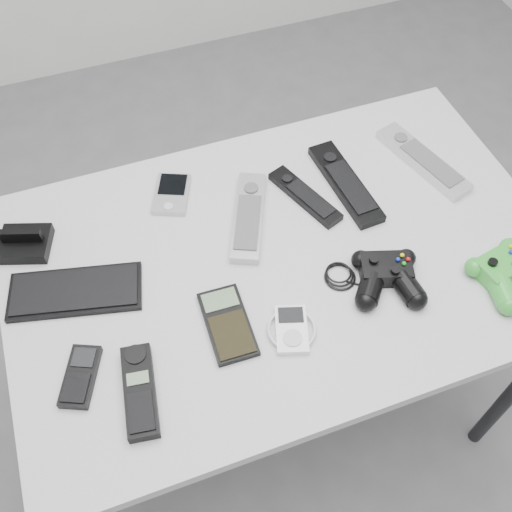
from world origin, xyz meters
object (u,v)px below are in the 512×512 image
object	(u,v)px
desk	(283,273)
controller_black	(387,274)
remote_black_b	(345,183)
mobile_phone	(80,376)
remote_silver_b	(423,160)
cordless_handset	(140,391)
controller_green	(508,271)
pda	(172,194)
calculator	(228,324)
mp3_player	(292,329)
remote_black_a	(305,196)
remote_silver_a	(249,216)
pda_keyboard	(75,291)

from	to	relation	value
desk	controller_black	world-z (taller)	controller_black
desk	remote_black_b	size ratio (longest dim) A/B	4.50
mobile_phone	controller_black	bearing A→B (deg)	24.06
remote_silver_b	cordless_handset	world-z (taller)	cordless_handset
controller_green	remote_silver_b	bearing A→B (deg)	78.73
pda	remote_silver_b	bearing A→B (deg)	13.23
calculator	mp3_player	distance (m)	0.12
cordless_handset	controller_green	bearing A→B (deg)	7.80
pda	calculator	bearing A→B (deg)	-64.57
remote_black_b	cordless_handset	distance (m)	0.61
mobile_phone	calculator	xyz separation A→B (m)	(0.27, 0.01, -0.00)
calculator	pda	bearing A→B (deg)	94.33
mobile_phone	mp3_player	world-z (taller)	mobile_phone
remote_black_a	controller_black	world-z (taller)	controller_black
cordless_handset	remote_silver_a	bearing A→B (deg)	52.99
pda_keyboard	controller_green	distance (m)	0.82
remote_silver_b	mp3_player	bearing A→B (deg)	-161.38
remote_black_a	calculator	xyz separation A→B (m)	(-0.25, -0.23, -0.00)
pda_keyboard	pda	size ratio (longest dim) A/B	2.27
pda_keyboard	remote_black_b	distance (m)	0.60
pda	cordless_handset	distance (m)	0.44
pda	mp3_player	bearing A→B (deg)	-49.94
desk	calculator	distance (m)	0.20
remote_black_b	mp3_player	size ratio (longest dim) A/B	2.54
pda	controller_green	world-z (taller)	controller_green
calculator	controller_black	xyz separation A→B (m)	(0.31, -0.01, 0.02)
cordless_handset	mp3_player	size ratio (longest dim) A/B	1.73
remote_black_a	remote_silver_b	xyz separation A→B (m)	(0.28, 0.01, 0.00)
pda_keyboard	remote_black_b	size ratio (longest dim) A/B	1.02
desk	pda	world-z (taller)	pda
mp3_player	controller_green	world-z (taller)	controller_green
remote_silver_a	remote_silver_b	size ratio (longest dim) A/B	0.93
pda_keyboard	pda	distance (m)	0.29
cordless_handset	mp3_player	distance (m)	0.29
remote_black_b	mp3_player	distance (m)	0.38
remote_black_b	controller_black	distance (m)	0.25
desk	controller_black	distance (m)	0.22
calculator	pda_keyboard	bearing A→B (deg)	148.65
remote_black_a	remote_silver_b	size ratio (longest dim) A/B	0.76
desk	cordless_handset	world-z (taller)	cordless_handset
remote_black_b	mp3_player	xyz separation A→B (m)	(-0.24, -0.29, -0.00)
mp3_player	cordless_handset	bearing A→B (deg)	-157.19
pda	remote_black_b	xyz separation A→B (m)	(0.36, -0.10, 0.00)
mp3_player	controller_green	xyz separation A→B (m)	(0.43, -0.03, 0.01)
remote_silver_a	remote_black_b	bearing A→B (deg)	28.47
remote_silver_a	controller_black	xyz separation A→B (m)	(0.20, -0.23, 0.01)
mp3_player	pda_keyboard	bearing A→B (deg)	166.65
remote_black_b	pda	bearing A→B (deg)	160.92
pda_keyboard	mobile_phone	world-z (taller)	mobile_phone
remote_silver_a	cordless_handset	size ratio (longest dim) A/B	1.38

